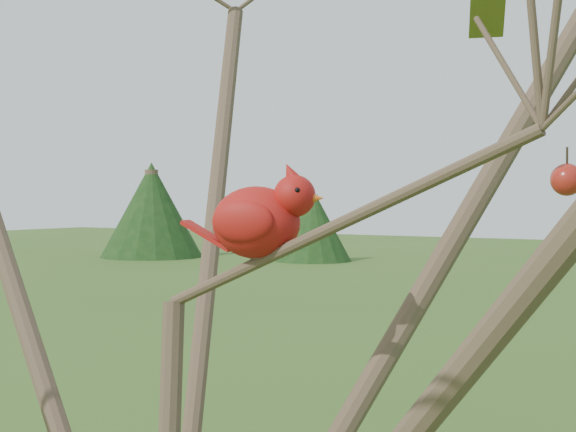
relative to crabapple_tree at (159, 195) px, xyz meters
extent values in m
sphere|color=maroon|center=(0.54, 0.12, 0.02)|extent=(0.04, 0.04, 0.04)
ellipsoid|color=#9E1A0D|center=(0.09, 0.11, -0.04)|extent=(0.15, 0.13, 0.11)
sphere|color=#9E1A0D|center=(0.15, 0.12, 0.00)|extent=(0.07, 0.07, 0.06)
cone|color=#9E1A0D|center=(0.15, 0.12, 0.03)|extent=(0.05, 0.04, 0.05)
cone|color=#D85914|center=(0.18, 0.13, 0.00)|extent=(0.03, 0.03, 0.02)
ellipsoid|color=black|center=(0.17, 0.13, -0.01)|extent=(0.02, 0.04, 0.03)
cube|color=#9E1A0D|center=(0.02, 0.09, -0.06)|extent=(0.09, 0.05, 0.05)
ellipsoid|color=#9E1A0D|center=(0.08, 0.15, -0.04)|extent=(0.10, 0.05, 0.06)
ellipsoid|color=#9E1A0D|center=(0.10, 0.07, -0.04)|extent=(0.10, 0.05, 0.06)
cylinder|color=#4A3527|center=(-13.10, 23.08, -1.07)|extent=(0.32, 0.32, 2.10)
cone|color=black|center=(-13.10, 23.08, -0.98)|extent=(2.45, 2.45, 2.28)
cylinder|color=#4A3527|center=(-18.61, 21.79, -0.65)|extent=(0.44, 0.44, 2.94)
cone|color=black|center=(-18.61, 21.79, -0.53)|extent=(3.43, 3.43, 3.18)
camera|label=1|loc=(0.82, -0.98, 0.00)|focal=55.00mm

